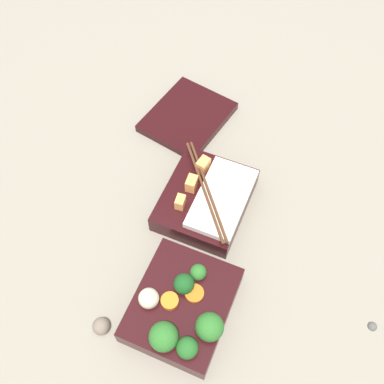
{
  "coord_description": "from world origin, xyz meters",
  "views": [
    {
      "loc": [
        -0.3,
        -0.13,
        0.71
      ],
      "look_at": [
        0.09,
        0.04,
        0.04
      ],
      "focal_mm": 42.0,
      "sensor_mm": 36.0,
      "label": 1
    }
  ],
  "objects": [
    {
      "name": "bento_tray_rice",
      "position": [
        0.1,
        0.01,
        0.02
      ],
      "size": [
        0.17,
        0.14,
        0.06
      ],
      "color": "black",
      "rests_on": "ground_plane"
    },
    {
      "name": "pebble_2",
      "position": [
        -0.17,
        0.08,
        0.01
      ],
      "size": [
        0.03,
        0.03,
        0.03
      ],
      "primitive_type": "sphere",
      "color": "#7A6B5B",
      "rests_on": "ground_plane"
    },
    {
      "name": "pebble_1",
      "position": [
        -0.01,
        -0.31,
        0.0
      ],
      "size": [
        0.01,
        0.01,
        0.01
      ],
      "primitive_type": "sphere",
      "color": "#595651",
      "rests_on": "ground_plane"
    },
    {
      "name": "ground_plane",
      "position": [
        0.0,
        0.0,
        0.0
      ],
      "size": [
        3.0,
        3.0,
        0.0
      ],
      "primitive_type": "plane",
      "color": "gray"
    },
    {
      "name": "bento_tray_vegetable",
      "position": [
        -0.1,
        -0.03,
        0.03
      ],
      "size": [
        0.17,
        0.15,
        0.07
      ],
      "color": "black",
      "rests_on": "ground_plane"
    },
    {
      "name": "bento_lid",
      "position": [
        0.28,
        0.13,
        0.01
      ],
      "size": [
        0.19,
        0.17,
        0.02
      ],
      "primitive_type": "cube",
      "rotation": [
        0.0,
        0.0,
        -0.19
      ],
      "color": "black",
      "rests_on": "ground_plane"
    }
  ]
}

